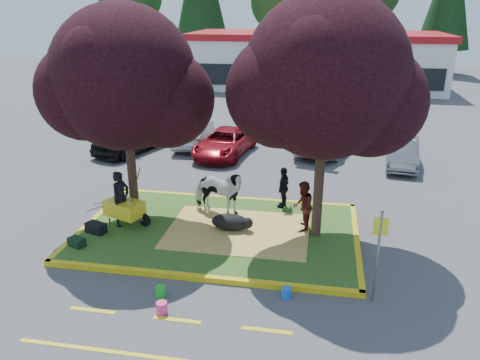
% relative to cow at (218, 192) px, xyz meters
% --- Properties ---
extents(ground, '(90.00, 90.00, 0.00)m').
position_rel_cow_xyz_m(ground, '(0.25, -1.08, -0.92)').
color(ground, '#424244').
rests_on(ground, ground).
extents(median_island, '(8.00, 5.00, 0.15)m').
position_rel_cow_xyz_m(median_island, '(0.25, -1.08, -0.85)').
color(median_island, '#295019').
rests_on(median_island, ground).
extents(curb_near, '(8.30, 0.16, 0.15)m').
position_rel_cow_xyz_m(curb_near, '(0.25, -3.66, -0.85)').
color(curb_near, yellow).
rests_on(curb_near, ground).
extents(curb_far, '(8.30, 0.16, 0.15)m').
position_rel_cow_xyz_m(curb_far, '(0.25, 1.50, -0.85)').
color(curb_far, yellow).
rests_on(curb_far, ground).
extents(curb_left, '(0.16, 5.30, 0.15)m').
position_rel_cow_xyz_m(curb_left, '(-3.83, -1.08, -0.85)').
color(curb_left, yellow).
rests_on(curb_left, ground).
extents(curb_right, '(0.16, 5.30, 0.15)m').
position_rel_cow_xyz_m(curb_right, '(4.33, -1.08, -0.85)').
color(curb_right, yellow).
rests_on(curb_right, ground).
extents(straw_bedding, '(4.20, 3.00, 0.01)m').
position_rel_cow_xyz_m(straw_bedding, '(0.85, -1.08, -0.77)').
color(straw_bedding, '#DBBF5A').
rests_on(straw_bedding, median_island).
extents(tree_purple_left, '(5.06, 4.20, 6.51)m').
position_rel_cow_xyz_m(tree_purple_left, '(-2.53, -0.70, 3.44)').
color(tree_purple_left, black).
rests_on(tree_purple_left, median_island).
extents(tree_purple_right, '(5.30, 4.40, 6.82)m').
position_rel_cow_xyz_m(tree_purple_right, '(3.17, -0.90, 3.64)').
color(tree_purple_right, black).
rests_on(tree_purple_right, median_island).
extents(fire_lane_stripe_a, '(1.10, 0.12, 0.01)m').
position_rel_cow_xyz_m(fire_lane_stripe_a, '(-1.75, -5.28, -0.92)').
color(fire_lane_stripe_a, yellow).
rests_on(fire_lane_stripe_a, ground).
extents(fire_lane_stripe_b, '(1.10, 0.12, 0.01)m').
position_rel_cow_xyz_m(fire_lane_stripe_b, '(0.25, -5.28, -0.92)').
color(fire_lane_stripe_b, yellow).
rests_on(fire_lane_stripe_b, ground).
extents(fire_lane_stripe_c, '(1.10, 0.12, 0.01)m').
position_rel_cow_xyz_m(fire_lane_stripe_c, '(2.25, -5.28, -0.92)').
color(fire_lane_stripe_c, yellow).
rests_on(fire_lane_stripe_c, ground).
extents(fire_lane_long, '(6.00, 0.10, 0.01)m').
position_rel_cow_xyz_m(fire_lane_long, '(0.25, -6.48, -0.92)').
color(fire_lane_long, yellow).
rests_on(fire_lane_long, ground).
extents(retail_building, '(20.40, 8.40, 4.40)m').
position_rel_cow_xyz_m(retail_building, '(2.25, 26.91, 1.33)').
color(retail_building, silver).
rests_on(retail_building, ground).
extents(cow, '(1.97, 1.21, 1.54)m').
position_rel_cow_xyz_m(cow, '(0.00, 0.00, 0.00)').
color(cow, white).
rests_on(cow, median_island).
extents(calf, '(1.24, 0.87, 0.49)m').
position_rel_cow_xyz_m(calf, '(0.59, -1.00, -0.53)').
color(calf, black).
rests_on(calf, median_island).
extents(handler, '(0.63, 0.74, 1.73)m').
position_rel_cow_xyz_m(handler, '(-2.72, -1.25, 0.09)').
color(handler, black).
rests_on(handler, median_island).
extents(visitor_a, '(0.60, 0.76, 1.53)m').
position_rel_cow_xyz_m(visitor_a, '(2.73, -0.63, -0.01)').
color(visitor_a, '#4D1916').
rests_on(visitor_a, median_island).
extents(visitor_b, '(0.53, 0.88, 1.40)m').
position_rel_cow_xyz_m(visitor_b, '(2.01, 0.98, -0.07)').
color(visitor_b, black).
rests_on(visitor_b, median_island).
extents(wheelbarrow, '(2.05, 1.05, 0.78)m').
position_rel_cow_xyz_m(wheelbarrow, '(-2.63, -1.25, -0.24)').
color(wheelbarrow, black).
rests_on(wheelbarrow, median_island).
extents(gear_bag_dark, '(0.67, 0.50, 0.31)m').
position_rel_cow_xyz_m(gear_bag_dark, '(-3.29, -1.91, -0.62)').
color(gear_bag_dark, black).
rests_on(gear_bag_dark, median_island).
extents(gear_bag_green, '(0.54, 0.44, 0.25)m').
position_rel_cow_xyz_m(gear_bag_green, '(-3.45, -2.78, -0.65)').
color(gear_bag_green, black).
rests_on(gear_bag_green, median_island).
extents(sign_post, '(0.32, 0.06, 2.30)m').
position_rel_cow_xyz_m(sign_post, '(4.55, -3.78, 0.48)').
color(sign_post, slate).
rests_on(sign_post, ground).
extents(bucket_green, '(0.30, 0.30, 0.27)m').
position_rel_cow_xyz_m(bucket_green, '(-0.39, -4.48, -0.79)').
color(bucket_green, green).
rests_on(bucket_green, ground).
extents(bucket_pink, '(0.33, 0.33, 0.27)m').
position_rel_cow_xyz_m(bucket_pink, '(-0.16, -5.09, -0.79)').
color(bucket_pink, '#FF3886').
rests_on(bucket_pink, ground).
extents(bucket_blue, '(0.24, 0.24, 0.26)m').
position_rel_cow_xyz_m(bucket_blue, '(2.55, -3.99, -0.79)').
color(bucket_blue, blue).
rests_on(bucket_blue, ground).
extents(car_black, '(3.03, 4.65, 1.47)m').
position_rel_cow_xyz_m(car_black, '(-5.63, 6.62, -0.19)').
color(car_black, black).
rests_on(car_black, ground).
extents(car_silver, '(1.70, 4.14, 1.33)m').
position_rel_cow_xyz_m(car_silver, '(-3.04, 8.11, -0.26)').
color(car_silver, '#9B9EA2').
rests_on(car_silver, ground).
extents(car_red, '(2.60, 4.55, 1.20)m').
position_rel_cow_xyz_m(car_red, '(-1.20, 6.76, -0.32)').
color(car_red, maroon).
rests_on(car_red, ground).
extents(car_white, '(3.46, 5.64, 1.53)m').
position_rel_cow_xyz_m(car_white, '(3.39, 8.42, -0.16)').
color(car_white, silver).
rests_on(car_white, ground).
extents(car_grey, '(1.65, 3.73, 1.19)m').
position_rel_cow_xyz_m(car_grey, '(6.59, 6.62, -0.33)').
color(car_grey, slate).
rests_on(car_grey, ground).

